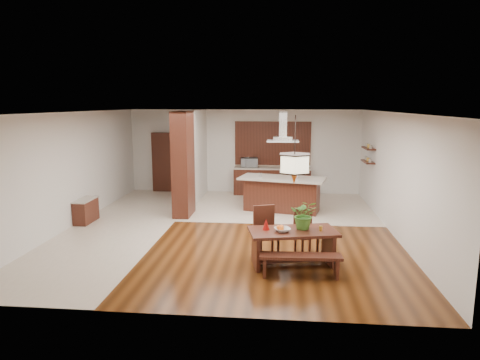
# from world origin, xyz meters

# --- Properties ---
(room_shell) EXTENTS (9.00, 9.04, 2.92)m
(room_shell) POSITION_xyz_m (0.00, 0.00, 2.06)
(room_shell) COLOR #3C1E0A
(room_shell) RESTS_ON ground
(tile_hallway) EXTENTS (2.50, 9.00, 0.01)m
(tile_hallway) POSITION_xyz_m (-2.75, 0.00, 0.01)
(tile_hallway) COLOR beige
(tile_hallway) RESTS_ON ground
(tile_kitchen) EXTENTS (5.50, 4.00, 0.01)m
(tile_kitchen) POSITION_xyz_m (1.25, 2.50, 0.01)
(tile_kitchen) COLOR beige
(tile_kitchen) RESTS_ON ground
(soffit_band) EXTENTS (8.00, 9.00, 0.02)m
(soffit_band) POSITION_xyz_m (0.00, 0.00, 2.88)
(soffit_band) COLOR #412610
(soffit_band) RESTS_ON room_shell
(partition_pier) EXTENTS (0.45, 1.00, 2.90)m
(partition_pier) POSITION_xyz_m (-1.40, 1.20, 1.45)
(partition_pier) COLOR black
(partition_pier) RESTS_ON ground
(partition_stub) EXTENTS (0.18, 2.40, 2.90)m
(partition_stub) POSITION_xyz_m (-1.40, 3.30, 1.45)
(partition_stub) COLOR silver
(partition_stub) RESTS_ON ground
(hallway_console) EXTENTS (0.37, 0.88, 0.63)m
(hallway_console) POSITION_xyz_m (-3.81, 0.20, 0.32)
(hallway_console) COLOR black
(hallway_console) RESTS_ON ground
(hallway_doorway) EXTENTS (1.10, 0.20, 2.10)m
(hallway_doorway) POSITION_xyz_m (-2.70, 4.40, 1.05)
(hallway_doorway) COLOR black
(hallway_doorway) RESTS_ON ground
(rear_counter) EXTENTS (2.60, 0.62, 0.95)m
(rear_counter) POSITION_xyz_m (1.00, 4.20, 0.48)
(rear_counter) COLOR black
(rear_counter) RESTS_ON ground
(kitchen_window) EXTENTS (2.60, 0.08, 1.50)m
(kitchen_window) POSITION_xyz_m (1.00, 4.46, 1.75)
(kitchen_window) COLOR #A55B31
(kitchen_window) RESTS_ON room_shell
(shelf_lower) EXTENTS (0.26, 0.90, 0.04)m
(shelf_lower) POSITION_xyz_m (3.87, 2.60, 1.40)
(shelf_lower) COLOR black
(shelf_lower) RESTS_ON room_shell
(shelf_upper) EXTENTS (0.26, 0.90, 0.04)m
(shelf_upper) POSITION_xyz_m (3.87, 2.60, 1.80)
(shelf_upper) COLOR black
(shelf_upper) RESTS_ON room_shell
(dining_table) EXTENTS (1.81, 1.18, 0.70)m
(dining_table) POSITION_xyz_m (1.55, -2.29, 0.51)
(dining_table) COLOR black
(dining_table) RESTS_ON ground
(dining_bench) EXTENTS (1.50, 0.38, 0.42)m
(dining_bench) POSITION_xyz_m (1.68, -2.88, 0.21)
(dining_bench) COLOR black
(dining_bench) RESTS_ON ground
(dining_chair_left) EXTENTS (0.59, 0.59, 1.03)m
(dining_chair_left) POSITION_xyz_m (1.03, -1.88, 0.52)
(dining_chair_left) COLOR black
(dining_chair_left) RESTS_ON ground
(dining_chair_right) EXTENTS (0.55, 0.55, 0.95)m
(dining_chair_right) POSITION_xyz_m (1.85, -1.70, 0.47)
(dining_chair_right) COLOR black
(dining_chair_right) RESTS_ON ground
(pendant_lantern) EXTENTS (0.64, 0.64, 1.31)m
(pendant_lantern) POSITION_xyz_m (1.55, -2.29, 2.25)
(pendant_lantern) COLOR beige
(pendant_lantern) RESTS_ON room_shell
(foliage_plant) EXTENTS (0.55, 0.49, 0.58)m
(foliage_plant) POSITION_xyz_m (1.77, -2.18, 0.99)
(foliage_plant) COLOR #3E7828
(foliage_plant) RESTS_ON dining_table
(fruit_bowl) EXTENTS (0.39, 0.39, 0.07)m
(fruit_bowl) POSITION_xyz_m (1.35, -2.40, 0.73)
(fruit_bowl) COLOR beige
(fruit_bowl) RESTS_ON dining_table
(napkin_cone) EXTENTS (0.14, 0.14, 0.21)m
(napkin_cone) POSITION_xyz_m (1.03, -2.30, 0.80)
(napkin_cone) COLOR #A30F0B
(napkin_cone) RESTS_ON dining_table
(gold_ornament) EXTENTS (0.09, 0.09, 0.10)m
(gold_ornament) POSITION_xyz_m (2.08, -2.28, 0.74)
(gold_ornament) COLOR gold
(gold_ornament) RESTS_ON dining_table
(kitchen_island) EXTENTS (2.60, 1.56, 1.00)m
(kitchen_island) POSITION_xyz_m (1.34, 1.94, 0.51)
(kitchen_island) COLOR black
(kitchen_island) RESTS_ON ground
(range_hood) EXTENTS (0.90, 0.55, 0.87)m
(range_hood) POSITION_xyz_m (1.34, 1.94, 2.46)
(range_hood) COLOR silver
(range_hood) RESTS_ON room_shell
(island_cup) EXTENTS (0.15, 0.15, 0.11)m
(island_cup) POSITION_xyz_m (1.74, 1.80, 1.06)
(island_cup) COLOR white
(island_cup) RESTS_ON kitchen_island
(microwave) EXTENTS (0.62, 0.47, 0.31)m
(microwave) POSITION_xyz_m (0.21, 4.19, 1.11)
(microwave) COLOR silver
(microwave) RESTS_ON rear_counter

